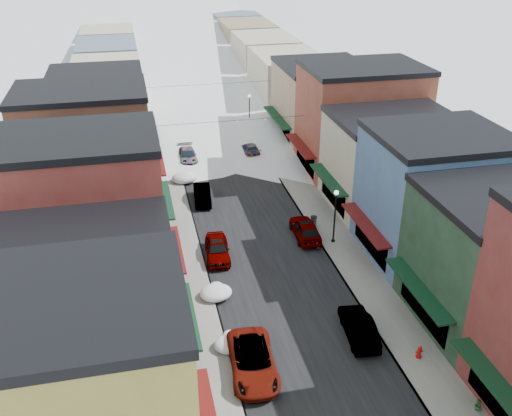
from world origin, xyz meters
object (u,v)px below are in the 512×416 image
car_silver_sedan (217,249)px  car_green_sedan (359,327)px  car_white_suv (253,361)px  fire_hydrant (419,352)px  car_dark_hatch (202,195)px  trash_can (314,221)px  streetlamp_near (335,210)px

car_silver_sedan → car_green_sedan: car_silver_sedan is taller
car_white_suv → fire_hydrant: 10.54m
car_silver_sedan → car_dark_hatch: 10.55m
car_white_suv → car_silver_sedan: 13.58m
car_dark_hatch → trash_can: 11.71m
car_white_suv → car_silver_sedan: bearing=94.1°
car_dark_hatch → fire_hydrant: size_ratio=5.48×
car_silver_sedan → streetlamp_near: size_ratio=0.99×
car_silver_sedan → car_dark_hatch: car_silver_sedan is taller
car_silver_sedan → car_green_sedan: 14.09m
car_silver_sedan → car_green_sedan: (7.55, -11.90, -0.01)m
car_green_sedan → trash_can: 15.08m
car_dark_hatch → car_silver_sedan: bearing=-86.5°
car_silver_sedan → streetlamp_near: (10.06, 0.16, 2.38)m
car_dark_hatch → trash_can: size_ratio=4.63×
car_white_suv → trash_can: bearing=65.1°
car_silver_sedan → fire_hydrant: car_silver_sedan is taller
car_dark_hatch → streetlamp_near: (9.85, -10.38, 2.44)m
trash_can → streetlamp_near: bearing=-74.0°
car_silver_sedan → car_dark_hatch: bearing=93.5°
car_green_sedan → trash_can: size_ratio=4.90×
car_white_suv → car_green_sedan: size_ratio=1.22×
fire_hydrant → streetlamp_near: 15.18m
car_white_suv → car_dark_hatch: car_white_suv is taller
car_white_suv → trash_can: 19.05m
car_green_sedan → fire_hydrant: (2.92, -2.87, -0.27)m
car_white_suv → car_dark_hatch: (0.22, 24.13, -0.07)m
car_white_suv → streetlamp_near: 17.20m
fire_hydrant → streetlamp_near: bearing=91.5°
trash_can → streetlamp_near: size_ratio=0.21×
car_dark_hatch → fire_hydrant: (10.25, -25.32, -0.22)m
fire_hydrant → trash_can: (-1.24, 17.86, 0.12)m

